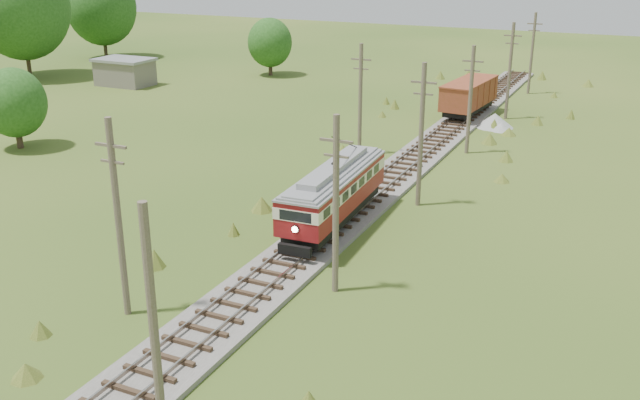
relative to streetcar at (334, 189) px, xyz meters
The scene contains 17 objects.
railbed_main 9.08m from the streetcar, 90.00° to the left, with size 3.60×96.00×0.57m.
streetcar is the anchor object (origin of this frame).
gondola 30.94m from the streetcar, 90.00° to the left, with size 3.59×9.03×2.93m.
gravel_pile 28.20m from the streetcar, 83.31° to the left, with size 3.49×3.70×1.27m.
utility_pole_r_1 20.53m from the streetcar, 81.27° to the right, with size 0.30×0.30×8.80m.
utility_pole_r_2 8.17m from the streetcar, 65.37° to the right, with size 1.60×0.30×8.60m.
utility_pole_r_3 6.99m from the streetcar, 61.13° to the left, with size 1.60×0.30×9.00m.
utility_pole_r_4 19.14m from the streetcar, 80.94° to the left, with size 1.60×0.30×8.40m.
utility_pole_r_5 32.06m from the streetcar, 83.90° to the left, with size 1.60×0.30×8.90m.
utility_pole_r_6 44.96m from the streetcar, 85.91° to the left, with size 1.60×0.30×8.70m.
utility_pole_l_a 14.02m from the streetcar, 107.65° to the right, with size 1.60×0.30×9.00m.
utility_pole_l_b 15.60m from the streetcar, 106.91° to the left, with size 1.60×0.30×8.60m.
tree_left_4 61.49m from the streetcar, 151.93° to the left, with size 11.34×11.34×14.61m.
tree_left_5 71.87m from the streetcar, 141.34° to the left, with size 9.66×9.66×12.44m.
tree_mid_a 51.17m from the streetcar, 123.19° to the left, with size 5.46×5.46×7.03m.
tree_mid_c 30.41m from the streetcar, behind, with size 5.04×5.04×6.49m.
shed 49.89m from the streetcar, 143.31° to the left, with size 6.40×4.40×3.10m.
Camera 1 is at (15.69, -9.89, 15.68)m, focal length 40.00 mm.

